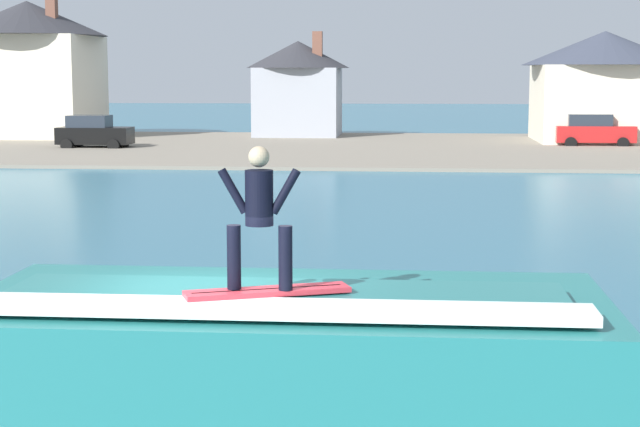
# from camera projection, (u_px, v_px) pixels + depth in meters

# --- Properties ---
(ground_plane) EXTENTS (260.00, 260.00, 0.00)m
(ground_plane) POSITION_uv_depth(u_px,v_px,m) (207.00, 408.00, 12.91)
(ground_plane) COLOR #2E6982
(wave_crest) EXTENTS (7.71, 3.67, 1.59)m
(wave_crest) POSITION_uv_depth(u_px,v_px,m) (288.00, 351.00, 12.73)
(wave_crest) COLOR #247674
(wave_crest) RESTS_ON ground_plane
(surfboard) EXTENTS (1.91, 1.06, 0.06)m
(surfboard) POSITION_uv_depth(u_px,v_px,m) (267.00, 291.00, 11.98)
(surfboard) COLOR #D8333F
(surfboard) RESTS_ON wave_crest
(surfer) EXTENTS (0.95, 0.32, 1.64)m
(surfer) POSITION_uv_depth(u_px,v_px,m) (259.00, 211.00, 11.81)
(surfer) COLOR black
(surfer) RESTS_ON surfboard
(shoreline_bank) EXTENTS (120.00, 25.84, 0.16)m
(shoreline_bank) POSITION_uv_depth(u_px,v_px,m) (367.00, 148.00, 56.77)
(shoreline_bank) COLOR gray
(shoreline_bank) RESTS_ON ground_plane
(car_near_shore) EXTENTS (3.90, 2.08, 1.86)m
(car_near_shore) POSITION_uv_depth(u_px,v_px,m) (94.00, 132.00, 56.15)
(car_near_shore) COLOR black
(car_near_shore) RESTS_ON ground_plane
(car_far_shore) EXTENTS (4.30, 2.23, 1.86)m
(car_far_shore) POSITION_uv_depth(u_px,v_px,m) (593.00, 130.00, 57.88)
(car_far_shore) COLOR red
(car_far_shore) RESTS_ON ground_plane
(house_with_chimney) EXTENTS (9.81, 9.81, 8.86)m
(house_with_chimney) POSITION_uv_depth(u_px,v_px,m) (29.00, 63.00, 65.00)
(house_with_chimney) COLOR beige
(house_with_chimney) RESTS_ON ground_plane
(house_gabled_white) EXTENTS (9.58, 9.58, 6.51)m
(house_gabled_white) POSITION_uv_depth(u_px,v_px,m) (604.00, 82.00, 60.81)
(house_gabled_white) COLOR beige
(house_gabled_white) RESTS_ON ground_plane
(house_small_cottage) EXTENTS (6.52, 6.52, 6.67)m
(house_small_cottage) POSITION_uv_depth(u_px,v_px,m) (298.00, 85.00, 66.19)
(house_small_cottage) COLOR #9EA3AD
(house_small_cottage) RESTS_ON ground_plane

